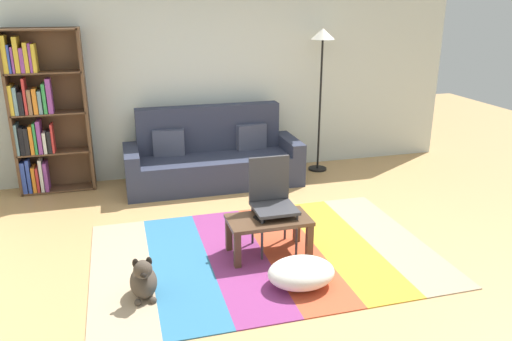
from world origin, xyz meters
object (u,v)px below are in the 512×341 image
(couch, at_px, (213,159))
(standing_lamp, at_px, (322,53))
(tv_remote, at_px, (259,219))
(coffee_table, at_px, (269,225))
(pouf, at_px, (301,273))
(dog, at_px, (143,280))
(folding_chair, at_px, (272,196))
(bookshelf, at_px, (40,114))

(couch, distance_m, standing_lamp, 2.03)
(tv_remote, bearing_deg, coffee_table, -2.89)
(couch, bearing_deg, pouf, -85.12)
(coffee_table, bearing_deg, dog, -159.89)
(dog, relative_size, folding_chair, 0.44)
(pouf, bearing_deg, couch, 94.88)
(folding_chair, bearing_deg, dog, -133.21)
(standing_lamp, bearing_deg, tv_remote, -123.87)
(couch, height_order, tv_remote, couch)
(coffee_table, bearing_deg, pouf, -80.77)
(dog, relative_size, tv_remote, 2.65)
(couch, bearing_deg, bookshelf, 172.29)
(dog, bearing_deg, couch, 67.17)
(bookshelf, distance_m, tv_remote, 3.24)
(coffee_table, distance_m, pouf, 0.65)
(bookshelf, xyz_separation_m, pouf, (2.30, -3.00, -0.87))
(coffee_table, distance_m, folding_chair, 0.29)
(pouf, height_order, dog, dog)
(coffee_table, relative_size, folding_chair, 0.86)
(dog, distance_m, tv_remote, 1.20)
(standing_lamp, bearing_deg, pouf, -114.71)
(coffee_table, xyz_separation_m, pouf, (0.10, -0.62, -0.18))
(coffee_table, distance_m, standing_lamp, 2.96)
(pouf, relative_size, standing_lamp, 0.30)
(coffee_table, bearing_deg, standing_lamp, 57.67)
(pouf, xyz_separation_m, folding_chair, (-0.02, 0.78, 0.41))
(couch, height_order, dog, couch)
(folding_chair, bearing_deg, standing_lamp, 78.97)
(folding_chair, bearing_deg, pouf, -66.49)
(couch, xyz_separation_m, standing_lamp, (1.55, 0.14, 1.30))
(tv_remote, bearing_deg, couch, 76.23)
(bookshelf, distance_m, pouf, 3.88)
(dog, bearing_deg, tv_remote, 20.83)
(bookshelf, height_order, pouf, bookshelf)
(coffee_table, height_order, tv_remote, tv_remote)
(coffee_table, bearing_deg, tv_remote, -168.26)
(bookshelf, bearing_deg, coffee_table, -47.18)
(bookshelf, relative_size, dog, 5.06)
(bookshelf, height_order, standing_lamp, bookshelf)
(tv_remote, relative_size, folding_chair, 0.17)
(couch, distance_m, tv_remote, 2.12)
(coffee_table, bearing_deg, folding_chair, 63.98)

